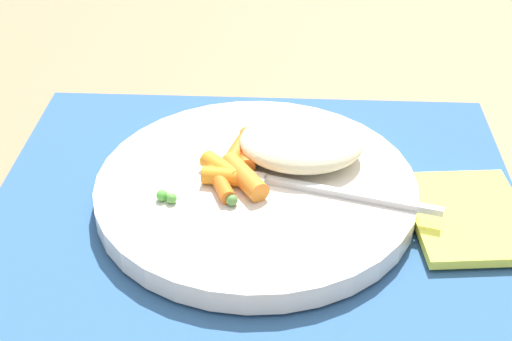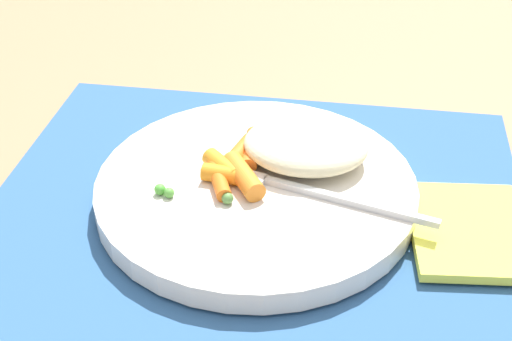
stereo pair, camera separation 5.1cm
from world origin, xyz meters
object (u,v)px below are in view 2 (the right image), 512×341
object	(u,v)px
carrot_portion	(235,166)
fork	(298,188)
napkin	(469,230)
rice_mound	(306,145)
plate	(256,190)

from	to	relation	value
carrot_portion	fork	xyz separation A→B (m)	(-0.05, 0.02, -0.00)
fork	napkin	world-z (taller)	fork
rice_mound	napkin	world-z (taller)	rice_mound
carrot_portion	rice_mound	bearing A→B (deg)	-152.08
rice_mound	carrot_portion	bearing A→B (deg)	27.92
plate	carrot_portion	world-z (taller)	carrot_portion
plate	fork	distance (m)	0.04
rice_mound	fork	xyz separation A→B (m)	(0.00, 0.05, -0.01)
napkin	carrot_portion	bearing A→B (deg)	-7.69
carrot_portion	napkin	distance (m)	0.20
fork	napkin	distance (m)	0.14
rice_mound	plate	bearing A→B (deg)	44.20
carrot_portion	fork	world-z (taller)	carrot_portion
napkin	rice_mound	bearing A→B (deg)	-22.20
plate	carrot_portion	distance (m)	0.03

